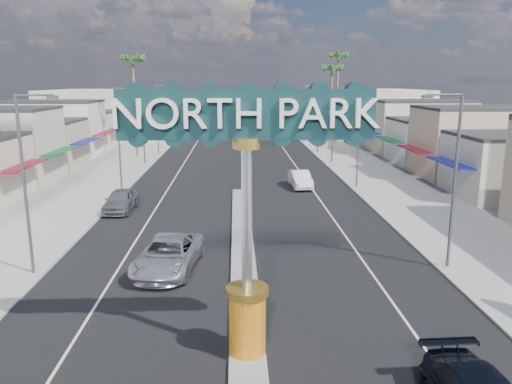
{
  "coord_description": "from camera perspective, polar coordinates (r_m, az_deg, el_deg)",
  "views": [
    {
      "loc": [
        -0.34,
        -14.05,
        9.56
      ],
      "look_at": [
        0.63,
        9.96,
        4.18
      ],
      "focal_mm": 35.0,
      "sensor_mm": 36.0,
      "label": 1
    }
  ],
  "objects": [
    {
      "name": "backdrop_far_right",
      "position": [
        91.97,
        11.89,
        8.89
      ],
      "size": [
        20.0,
        20.0,
        8.0
      ],
      "primitive_type": "cube",
      "color": "beige",
      "rests_on": "ground"
    },
    {
      "name": "storefront_row_right",
      "position": [
        62.37,
        20.78,
        5.77
      ],
      "size": [
        12.0,
        42.0,
        6.0
      ],
      "primitive_type": "cube",
      "color": "#B7B29E",
      "rests_on": "ground"
    },
    {
      "name": "ground",
      "position": [
        45.07,
        -1.83,
        0.37
      ],
      "size": [
        160.0,
        160.0,
        0.0
      ],
      "primitive_type": "plane",
      "color": "gray",
      "rests_on": "ground"
    },
    {
      "name": "sidewalk_right",
      "position": [
        47.29,
        15.39,
        0.57
      ],
      "size": [
        8.0,
        120.0,
        0.12
      ],
      "primitive_type": "cube",
      "color": "gray",
      "rests_on": "ground"
    },
    {
      "name": "palm_right_far",
      "position": [
        77.63,
        9.38,
        14.55
      ],
      "size": [
        2.6,
        2.6,
        14.1
      ],
      "color": "brown",
      "rests_on": "ground"
    },
    {
      "name": "backdrop_far_left",
      "position": [
        91.81,
        -16.15,
        8.66
      ],
      "size": [
        20.0,
        20.0,
        8.0
      ],
      "primitive_type": "cube",
      "color": "#B7B29E",
      "rests_on": "ground"
    },
    {
      "name": "car_parked_left",
      "position": [
        38.57,
        -15.23,
        -0.93
      ],
      "size": [
        2.08,
        4.86,
        1.64
      ],
      "primitive_type": "imported",
      "rotation": [
        0.0,
        0.0,
        -0.03
      ],
      "color": "slate",
      "rests_on": "ground"
    },
    {
      "name": "suv_left",
      "position": [
        26.16,
        -10.0,
        -7.07
      ],
      "size": [
        3.53,
        6.33,
        1.67
      ],
      "primitive_type": "imported",
      "rotation": [
        0.0,
        0.0,
        -0.13
      ],
      "color": "#BCBBC1",
      "rests_on": "ground"
    },
    {
      "name": "streetlight_l_far",
      "position": [
        66.96,
        -11.11,
        8.54
      ],
      "size": [
        2.03,
        0.22,
        9.0
      ],
      "color": "#47474C",
      "rests_on": "ground"
    },
    {
      "name": "streetlight_l_near",
      "position": [
        26.46,
        -24.7,
        1.67
      ],
      "size": [
        2.03,
        0.22,
        9.0
      ],
      "color": "#47474C",
      "rests_on": "ground"
    },
    {
      "name": "median_island",
      "position": [
        29.61,
        -1.54,
        -6.06
      ],
      "size": [
        1.3,
        30.0,
        0.16
      ],
      "primitive_type": "cube",
      "color": "gray",
      "rests_on": "ground"
    },
    {
      "name": "car_parked_right",
      "position": [
        45.68,
        5.07,
        1.47
      ],
      "size": [
        1.92,
        4.74,
        1.53
      ],
      "primitive_type": "imported",
      "rotation": [
        0.0,
        0.0,
        0.07
      ],
      "color": "white",
      "rests_on": "ground"
    },
    {
      "name": "storefront_row_left",
      "position": [
        62.1,
        -24.81,
        5.4
      ],
      "size": [
        12.0,
        42.0,
        6.0
      ],
      "primitive_type": "cube",
      "color": "beige",
      "rests_on": "ground"
    },
    {
      "name": "streetlight_r_mid",
      "position": [
        45.57,
        11.45,
        6.71
      ],
      "size": [
        2.03,
        0.22,
        9.0
      ],
      "color": "#47474C",
      "rests_on": "ground"
    },
    {
      "name": "streetlight_r_near",
      "position": [
        26.73,
        21.51,
        2.05
      ],
      "size": [
        2.03,
        0.22,
        9.0
      ],
      "color": "#47474C",
      "rests_on": "ground"
    },
    {
      "name": "traffic_signal_right",
      "position": [
        59.05,
        7.03,
        7.39
      ],
      "size": [
        5.09,
        0.45,
        6.0
      ],
      "color": "#47474C",
      "rests_on": "ground"
    },
    {
      "name": "palm_left_far",
      "position": [
        65.31,
        -13.91,
        13.96
      ],
      "size": [
        2.6,
        2.6,
        13.1
      ],
      "color": "brown",
      "rests_on": "ground"
    },
    {
      "name": "palm_right_mid",
      "position": [
        71.31,
        8.7,
        13.32
      ],
      "size": [
        2.6,
        2.6,
        12.1
      ],
      "color": "brown",
      "rests_on": "ground"
    },
    {
      "name": "sidewalk_left",
      "position": [
        47.08,
        -19.13,
        0.27
      ],
      "size": [
        8.0,
        120.0,
        0.12
      ],
      "primitive_type": "cube",
      "color": "gray",
      "rests_on": "ground"
    },
    {
      "name": "streetlight_r_far",
      "position": [
        67.07,
        7.01,
        8.69
      ],
      "size": [
        2.03,
        0.22,
        9.0
      ],
      "color": "#47474C",
      "rests_on": "ground"
    },
    {
      "name": "road",
      "position": [
        45.07,
        -1.83,
        0.37
      ],
      "size": [
        20.0,
        120.0,
        0.01
      ],
      "primitive_type": "cube",
      "color": "black",
      "rests_on": "ground"
    },
    {
      "name": "traffic_signal_left",
      "position": [
        58.95,
        -11.03,
        7.25
      ],
      "size": [
        5.09,
        0.45,
        6.0
      ],
      "color": "#47474C",
      "rests_on": "ground"
    },
    {
      "name": "gateway_sign",
      "position": [
        16.44,
        -1.06,
        -0.16
      ],
      "size": [
        8.2,
        1.5,
        9.15
      ],
      "color": "#BC590E",
      "rests_on": "median_island"
    },
    {
      "name": "streetlight_l_mid",
      "position": [
        45.41,
        -15.25,
        6.5
      ],
      "size": [
        2.03,
        0.22,
        9.0
      ],
      "color": "#47474C",
      "rests_on": "ground"
    }
  ]
}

